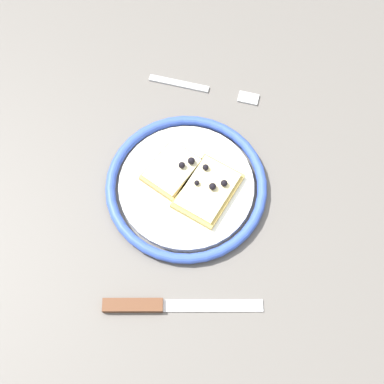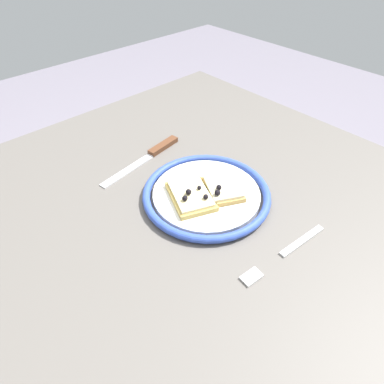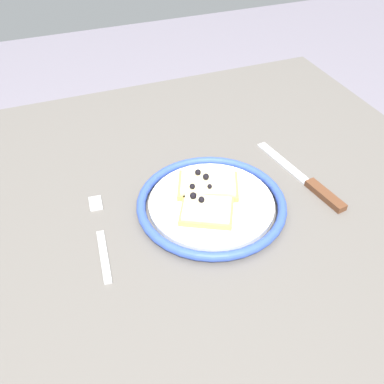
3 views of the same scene
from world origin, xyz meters
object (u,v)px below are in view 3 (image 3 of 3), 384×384
Objects in this scene: dining_table at (190,240)px; fork at (101,235)px; pizza_slice_near at (206,210)px; pizza_slice_far at (208,185)px; plate at (211,204)px; knife at (313,185)px.

dining_table is 0.19m from fork.
fork is at bearing 170.69° from pizza_slice_near.
fork is at bearing -170.91° from pizza_slice_far.
plate is at bearing 51.50° from pizza_slice_near.
dining_table is at bearing 4.91° from fork.
pizza_slice_near is 0.22m from knife.
pizza_slice_near is at bearing -73.50° from dining_table.
pizza_slice_far is 0.64× the size of fork.
pizza_slice_near and pizza_slice_far have the same top height.
fork is at bearing -175.09° from dining_table.
dining_table is 0.11m from plate.
pizza_slice_far reaches higher than fork.
pizza_slice_near is at bearing -128.50° from plate.
pizza_slice_near is (0.01, -0.04, 0.11)m from dining_table.
fork is at bearing 176.96° from knife.
plate reaches higher than fork.
plate is 2.38× the size of pizza_slice_near.
plate is at bearing -28.01° from dining_table.
knife is at bearing -8.63° from dining_table.
pizza_slice_near is (-0.02, -0.03, 0.01)m from plate.
knife reaches higher than dining_table.
fork is (-0.16, -0.01, 0.09)m from dining_table.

